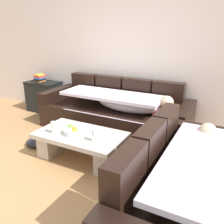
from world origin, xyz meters
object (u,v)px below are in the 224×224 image
at_px(wine_glass_near_left, 53,125).
at_px(couch_along_wall, 117,113).
at_px(crumpled_garment, 39,142).
at_px(coffee_table, 81,143).
at_px(open_magazine, 107,135).
at_px(book_stack_on_cabinet, 40,78).
at_px(fruit_bowl, 74,131).
at_px(side_cabinet, 44,96).
at_px(wine_glass_near_right, 94,133).
at_px(couch_near_window, 186,188).

bearing_deg(wine_glass_near_left, couch_along_wall, 75.84).
height_order(couch_along_wall, crumpled_garment, couch_along_wall).
distance_m(couch_along_wall, coffee_table, 1.09).
height_order(couch_along_wall, open_magazine, couch_along_wall).
bearing_deg(book_stack_on_cabinet, fruit_bowl, -36.12).
relative_size(wine_glass_near_left, open_magazine, 0.59).
bearing_deg(open_magazine, side_cabinet, 140.95).
height_order(couch_along_wall, wine_glass_near_left, couch_along_wall).
height_order(fruit_bowl, wine_glass_near_left, wine_glass_near_left).
bearing_deg(couch_along_wall, wine_glass_near_right, -76.11).
bearing_deg(coffee_table, wine_glass_near_right, -22.46).
bearing_deg(side_cabinet, book_stack_on_cabinet, -179.00).
bearing_deg(couch_near_window, wine_glass_near_left, 80.50).
bearing_deg(wine_glass_near_left, wine_glass_near_right, 3.95).
relative_size(coffee_table, book_stack_on_cabinet, 5.34).
distance_m(couch_along_wall, fruit_bowl, 1.14).
xyz_separation_m(fruit_bowl, open_magazine, (0.42, 0.17, -0.04)).
bearing_deg(open_magazine, crumpled_garment, 174.73).
bearing_deg(coffee_table, crumpled_garment, 179.27).
relative_size(couch_near_window, open_magazine, 7.04).
relative_size(wine_glass_near_left, side_cabinet, 0.23).
distance_m(coffee_table, crumpled_garment, 0.82).
distance_m(wine_glass_near_right, crumpled_garment, 1.18).
xyz_separation_m(fruit_bowl, side_cabinet, (-1.79, 1.35, -0.10)).
bearing_deg(couch_along_wall, book_stack_on_cabinet, 173.42).
bearing_deg(wine_glass_near_right, book_stack_on_cabinet, 147.34).
bearing_deg(couch_near_window, open_magazine, 62.95).
bearing_deg(book_stack_on_cabinet, wine_glass_near_left, -42.32).
bearing_deg(coffee_table, couch_near_window, -17.43).
xyz_separation_m(fruit_bowl, wine_glass_near_right, (0.37, -0.07, 0.08)).
height_order(coffee_table, fruit_bowl, fruit_bowl).
distance_m(coffee_table, book_stack_on_cabinet, 2.38).
xyz_separation_m(couch_along_wall, open_magazine, (0.34, -0.96, 0.06)).
height_order(wine_glass_near_left, crumpled_garment, wine_glass_near_left).
relative_size(couch_along_wall, couch_near_window, 1.31).
height_order(fruit_bowl, book_stack_on_cabinet, book_stack_on_cabinet).
bearing_deg(wine_glass_near_left, open_magazine, 23.26).
relative_size(coffee_table, wine_glass_near_right, 7.23).
height_order(wine_glass_near_right, open_magazine, wine_glass_near_right).
bearing_deg(coffee_table, fruit_bowl, -147.89).
xyz_separation_m(coffee_table, wine_glass_near_right, (0.29, -0.12, 0.26)).
bearing_deg(fruit_bowl, open_magazine, 21.77).
bearing_deg(book_stack_on_cabinet, couch_along_wall, -6.58).
bearing_deg(crumpled_garment, couch_along_wall, 53.53).
bearing_deg(couch_near_window, wine_glass_near_right, 73.87).
bearing_deg(wine_glass_near_left, side_cabinet, 136.42).
height_order(couch_along_wall, wine_glass_near_right, couch_along_wall).
bearing_deg(wine_glass_near_right, wine_glass_near_left, -176.05).
height_order(coffee_table, open_magazine, open_magazine).
distance_m(fruit_bowl, open_magazine, 0.45).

